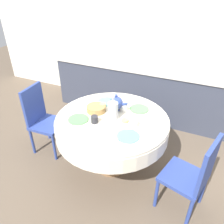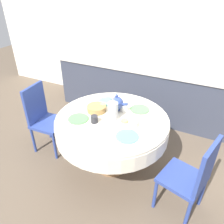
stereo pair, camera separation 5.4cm
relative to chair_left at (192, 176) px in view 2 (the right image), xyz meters
The scene contains 18 objects.
ground_plane 1.13m from the chair_left, 165.08° to the left, with size 12.00×12.00×0.00m, color brown.
wall_back 2.38m from the chair_left, 115.55° to the left, with size 7.00×0.05×2.60m.
kitchen_counter 1.95m from the chair_left, 119.80° to the left, with size 3.24×0.64×0.89m.
dining_table 1.01m from the chair_left, 165.08° to the left, with size 1.31×1.31×0.73m.
chair_left is the anchor object (origin of this frame).
chair_right 1.98m from the chair_left, behind, with size 0.43×0.43×0.94m.
plate_near_left 1.32m from the chair_left, behind, with size 0.23×0.23×0.01m, color #5BA85B.
cup_near_left 1.14m from the chair_left, behind, with size 0.08×0.08×0.08m, color #28282D.
plate_near_right 0.71m from the chair_left, behind, with size 0.23×0.23×0.01m, color #60BCB7.
cup_near_right 0.84m from the chair_left, 167.77° to the left, with size 0.08×0.08×0.08m, color #DBB766.
plate_far_left 1.34m from the chair_left, 154.35° to the left, with size 0.23×0.23×0.01m, color #60BCB7.
cup_far_left 1.24m from the chair_left, 161.73° to the left, with size 0.08×0.08×0.08m, color #DBB766.
plate_far_right 0.97m from the chair_left, 142.60° to the left, with size 0.23×0.23×0.01m, color #5BA85B.
cup_far_right 1.05m from the chair_left, 152.93° to the left, with size 0.08×0.08×0.08m, color white.
coffee_carafe 1.05m from the chair_left, 165.20° to the left, with size 0.12×0.12×0.29m.
teapot 1.14m from the chair_left, 156.00° to the left, with size 0.23×0.17×0.21m.
bread_basket 1.27m from the chair_left, 165.42° to the left, with size 0.23×0.23×0.07m, color #AD844C.
fruit_bowl 0.81m from the chair_left, 164.96° to the left, with size 0.20×0.20×0.06m, color silver.
Camera 2 is at (0.93, -1.88, 2.10)m, focal length 35.00 mm.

